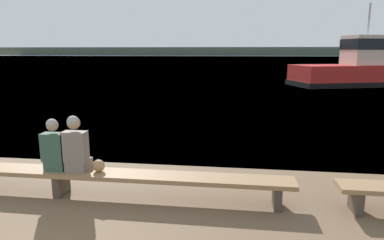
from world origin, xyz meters
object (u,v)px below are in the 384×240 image
at_px(person_left, 55,148).
at_px(tugboat_red, 364,70).
at_px(shopping_bag, 99,166).
at_px(bench_main, 61,174).
at_px(person_right, 76,147).

height_order(person_left, tugboat_red, tugboat_red).
distance_m(shopping_bag, tugboat_red, 24.43).
height_order(bench_main, person_left, person_left).
distance_m(bench_main, person_left, 0.48).
relative_size(shopping_bag, tugboat_red, 0.02).
height_order(shopping_bag, tugboat_red, tugboat_red).
distance_m(person_left, tugboat_red, 24.81).
xyz_separation_m(bench_main, tugboat_red, (12.24, 21.55, 0.75)).
xyz_separation_m(bench_main, person_right, (0.32, 0.00, 0.51)).
height_order(person_right, shopping_bag, person_right).
height_order(bench_main, person_right, person_right).
height_order(person_left, shopping_bag, person_left).
distance_m(person_left, shopping_bag, 0.83).
bearing_deg(bench_main, person_right, 0.69).
relative_size(person_right, tugboat_red, 0.09).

